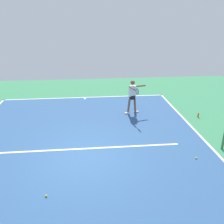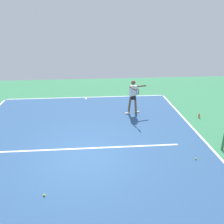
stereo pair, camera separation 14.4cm
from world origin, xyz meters
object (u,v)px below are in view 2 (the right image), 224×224
at_px(water_bottle, 199,116).
at_px(tennis_player, 133,95).
at_px(net_post, 224,137).
at_px(tennis_ball_by_sideline, 196,159).
at_px(tennis_ball_near_player, 44,195).

bearing_deg(water_bottle, tennis_player, -14.26).
bearing_deg(net_post, tennis_ball_by_sideline, 23.57).
xyz_separation_m(tennis_player, tennis_ball_near_player, (3.49, 5.86, -0.99)).
relative_size(net_post, tennis_ball_near_player, 16.21).
height_order(net_post, water_bottle, net_post).
relative_size(tennis_ball_by_sideline, tennis_ball_near_player, 1.00).
bearing_deg(water_bottle, net_post, 81.96).
distance_m(net_post, tennis_ball_near_player, 6.60).
relative_size(tennis_ball_by_sideline, water_bottle, 0.30).
height_order(tennis_player, tennis_ball_by_sideline, tennis_player).
relative_size(net_post, tennis_player, 0.60).
xyz_separation_m(tennis_ball_by_sideline, tennis_ball_near_player, (5.01, 1.43, 0.00)).
relative_size(tennis_ball_near_player, water_bottle, 0.30).
height_order(net_post, tennis_ball_near_player, net_post).
distance_m(tennis_ball_by_sideline, tennis_ball_near_player, 5.21).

